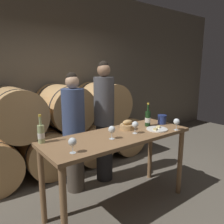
# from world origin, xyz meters

# --- Properties ---
(ground_plane) EXTENTS (10.00, 10.00, 0.00)m
(ground_plane) POSITION_xyz_m (0.00, 0.00, 0.00)
(ground_plane) COLOR #665E51
(stone_wall_back) EXTENTS (10.00, 0.12, 3.20)m
(stone_wall_back) POSITION_xyz_m (0.00, 2.07, 1.60)
(stone_wall_back) COLOR #706656
(stone_wall_back) RESTS_ON ground_plane
(barrel_stack) EXTENTS (3.15, 0.91, 1.44)m
(barrel_stack) POSITION_xyz_m (0.00, 1.49, 0.67)
(barrel_stack) COLOR tan
(barrel_stack) RESTS_ON ground_plane
(tasting_table) EXTENTS (1.83, 0.67, 0.94)m
(tasting_table) POSITION_xyz_m (0.00, 0.00, 0.81)
(tasting_table) COLOR olive
(tasting_table) RESTS_ON ground_plane
(person_left) EXTENTS (0.31, 0.31, 1.66)m
(person_left) POSITION_xyz_m (-0.24, 0.67, 0.85)
(person_left) COLOR #4C4238
(person_left) RESTS_ON ground_plane
(person_right) EXTENTS (0.30, 0.30, 1.81)m
(person_right) POSITION_xyz_m (0.26, 0.67, 0.94)
(person_right) COLOR #232326
(person_right) RESTS_ON ground_plane
(wine_bottle_red) EXTENTS (0.07, 0.07, 0.32)m
(wine_bottle_red) POSITION_xyz_m (0.55, 0.06, 1.05)
(wine_bottle_red) COLOR #193819
(wine_bottle_red) RESTS_ON tasting_table
(wine_bottle_white) EXTENTS (0.07, 0.07, 0.30)m
(wine_bottle_white) POSITION_xyz_m (-0.83, 0.27, 1.04)
(wine_bottle_white) COLOR #ADBC7F
(wine_bottle_white) RESTS_ON tasting_table
(blue_crock) EXTENTS (0.12, 0.12, 0.13)m
(blue_crock) POSITION_xyz_m (0.79, 0.02, 1.01)
(blue_crock) COLOR navy
(blue_crock) RESTS_ON tasting_table
(bread_basket) EXTENTS (0.19, 0.19, 0.12)m
(bread_basket) POSITION_xyz_m (0.23, 0.11, 0.99)
(bread_basket) COLOR tan
(bread_basket) RESTS_ON tasting_table
(cheese_plate) EXTENTS (0.27, 0.27, 0.04)m
(cheese_plate) POSITION_xyz_m (0.51, -0.14, 0.95)
(cheese_plate) COLOR white
(cheese_plate) RESTS_ON tasting_table
(wine_glass_far_left) EXTENTS (0.08, 0.08, 0.15)m
(wine_glass_far_left) POSITION_xyz_m (-0.70, -0.18, 1.05)
(wine_glass_far_left) COLOR white
(wine_glass_far_left) RESTS_ON tasting_table
(wine_glass_left) EXTENTS (0.08, 0.08, 0.15)m
(wine_glass_left) POSITION_xyz_m (-0.16, -0.08, 1.05)
(wine_glass_left) COLOR white
(wine_glass_left) RESTS_ON tasting_table
(wine_glass_center) EXTENTS (0.08, 0.08, 0.15)m
(wine_glass_center) POSITION_xyz_m (0.18, -0.08, 1.05)
(wine_glass_center) COLOR white
(wine_glass_center) RESTS_ON tasting_table
(wine_glass_right) EXTENTS (0.08, 0.08, 0.15)m
(wine_glass_right) POSITION_xyz_m (0.70, -0.29, 1.05)
(wine_glass_right) COLOR white
(wine_glass_right) RESTS_ON tasting_table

